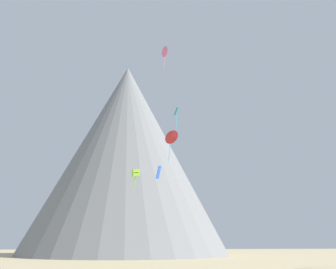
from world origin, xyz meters
name	(u,v)px	position (x,y,z in m)	size (l,w,h in m)	color
rock_massif	(129,163)	(-3.58, 107.82, 28.45)	(88.66, 88.66, 61.05)	slate
kite_lime_low	(136,173)	(-4.74, 33.35, 13.50)	(1.13, 1.10, 3.28)	#8CD133
kite_red_mid	(171,137)	(0.09, 32.26, 18.57)	(2.06, 1.86, 4.55)	red
kite_blue_low	(159,172)	(-2.65, 22.23, 11.96)	(0.67, 0.90, 1.50)	blue
kite_teal_mid	(176,113)	(1.60, 37.74, 23.77)	(0.69, 0.75, 3.62)	teal
kite_rainbow_high	(165,52)	(0.93, 46.83, 38.40)	(1.24, 2.01, 4.49)	#E5668C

